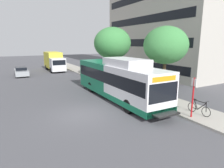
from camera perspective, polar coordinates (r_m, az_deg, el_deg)
The scene contains 10 objects.
ground_plane at distance 21.01m, azimuth -16.13°, elevation -1.76°, with size 120.00×120.00×0.00m, color #4C4C51.
sidewalk_curb at distance 21.77m, azimuth 3.33°, elevation -0.62°, with size 3.00×56.00×0.14m, color #A8A399.
transit_bus at distance 16.81m, azimuth 1.51°, elevation 1.27°, with size 2.58×12.25×3.65m.
bus_stop_sign_pole at distance 13.27m, azimuth 22.89°, elevation -2.89°, with size 0.10×0.36×2.60m.
bicycle_parked at distance 14.29m, azimuth 24.36°, elevation -6.55°, with size 0.52×1.76×1.02m.
street_tree_near_stop at distance 17.18m, azimuth 15.62°, elevation 10.97°, with size 3.74×3.74×6.12m.
street_tree_mid_block at distance 25.36m, azimuth 0.11°, elevation 12.01°, with size 4.77×4.77×6.71m.
parked_car_far_lane at distance 31.88m, azimuth -25.32°, elevation 3.39°, with size 1.80×4.50×1.33m.
box_truck_background at distance 35.58m, azimuth -16.79°, elevation 6.58°, with size 2.32×7.01×3.25m.
lattice_comm_tower at distance 44.02m, azimuth 0.97°, elevation 16.75°, with size 1.10×1.10×25.57m.
Camera 1 is at (-4.31, -11.97, 4.87)m, focal length 30.83 mm.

